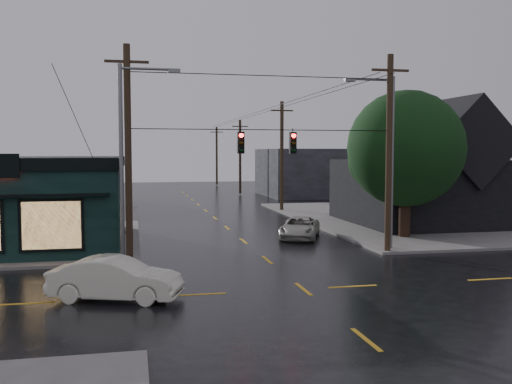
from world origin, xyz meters
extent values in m
plane|color=black|center=(0.00, 0.00, 0.00)|extent=(160.00, 160.00, 0.00)
cube|color=#625E5B|center=(20.00, 20.00, 0.07)|extent=(28.00, 28.00, 0.15)
cube|color=black|center=(15.00, 17.00, 2.40)|extent=(12.00, 11.00, 4.50)
cylinder|color=black|center=(9.64, 10.89, 2.01)|extent=(0.70, 0.70, 3.71)
sphere|color=black|center=(9.64, 10.89, 5.43)|extent=(6.97, 6.97, 6.97)
cylinder|color=black|center=(0.00, 6.50, 6.30)|extent=(13.00, 0.04, 0.04)
cube|color=#352A27|center=(-14.00, 40.00, 2.20)|extent=(12.00, 10.00, 4.40)
cube|color=black|center=(16.00, 45.00, 2.80)|extent=(14.00, 12.00, 5.60)
imported|color=silver|center=(-6.94, -0.16, 0.76)|extent=(4.88, 3.00, 1.52)
imported|color=#AEACA0|center=(3.52, 12.36, 0.64)|extent=(3.75, 5.08, 1.28)
camera|label=1|loc=(-6.27, -20.55, 5.21)|focal=40.00mm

